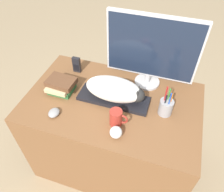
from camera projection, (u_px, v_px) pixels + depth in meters
The scene contains 10 objects.
desk at pixel (112, 134), 1.74m from camera, with size 1.17×0.73×0.77m.
keyboard at pixel (114, 99), 1.46m from camera, with size 0.47×0.16×0.02m.
cat at pixel (115, 89), 1.39m from camera, with size 0.39×0.18×0.15m.
monitor at pixel (152, 50), 1.39m from camera, with size 0.59×0.18×0.51m.
computer_mouse at pixel (54, 113), 1.36m from camera, with size 0.07×0.08×0.03m.
coffee_mug at pixel (116, 118), 1.29m from camera, with size 0.11×0.08×0.11m.
pen_cup at pixel (166, 107), 1.35m from camera, with size 0.09×0.09×0.21m.
baseball at pixel (116, 132), 1.24m from camera, with size 0.07×0.07×0.07m.
phone at pixel (77, 65), 1.64m from camera, with size 0.06×0.03×0.12m.
book_stack at pixel (61, 85), 1.50m from camera, with size 0.20×0.17×0.09m.
Camera 1 is at (0.31, -0.59, 1.84)m, focal length 35.00 mm.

